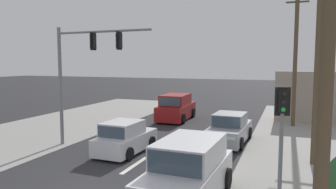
% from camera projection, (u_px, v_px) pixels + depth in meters
% --- Properties ---
extents(lane_dash_mid, '(0.20, 2.40, 0.01)m').
position_uv_depth(lane_dash_mid, '(135.00, 165.00, 13.61)').
color(lane_dash_mid, silver).
rests_on(lane_dash_mid, ground).
extents(lane_dash_far, '(0.20, 2.40, 0.01)m').
position_uv_depth(lane_dash_far, '(174.00, 139.00, 18.28)').
color(lane_dash_far, silver).
rests_on(lane_dash_far, ground).
extents(utility_pole_foreground_right, '(3.78, 0.40, 9.35)m').
position_uv_depth(utility_pole_foreground_right, '(320.00, 18.00, 5.55)').
color(utility_pole_foreground_right, brown).
rests_on(utility_pole_foreground_right, ground).
extents(utility_pole_midground_right, '(1.80, 0.26, 9.30)m').
position_uv_depth(utility_pole_midground_right, '(319.00, 47.00, 13.24)').
color(utility_pole_midground_right, brown).
rests_on(utility_pole_midground_right, ground).
extents(utility_pole_background_right, '(1.80, 0.26, 9.19)m').
position_uv_depth(utility_pole_background_right, '(295.00, 53.00, 21.27)').
color(utility_pole_background_right, brown).
rests_on(utility_pole_background_right, ground).
extents(traffic_signal_mast, '(5.28, 0.53, 6.00)m').
position_uv_depth(traffic_signal_mast, '(81.00, 64.00, 16.10)').
color(traffic_signal_mast, slate).
rests_on(traffic_signal_mast, ground).
extents(pedestal_signal_right_kerb, '(0.44, 0.31, 3.56)m').
position_uv_depth(pedestal_signal_right_kerb, '(282.00, 126.00, 9.54)').
color(pedestal_signal_right_kerb, slate).
rests_on(pedestal_signal_right_kerb, ground).
extents(hatchback_oncoming_mid, '(1.91, 3.70, 1.53)m').
position_uv_depth(hatchback_oncoming_mid, '(125.00, 138.00, 15.38)').
color(hatchback_oncoming_mid, silver).
rests_on(hatchback_oncoming_mid, ground).
extents(suv_receding_far, '(2.16, 4.59, 1.90)m').
position_uv_depth(suv_receding_far, '(176.00, 108.00, 24.09)').
color(suv_receding_far, maroon).
rests_on(suv_receding_far, ground).
extents(sedan_oncoming_near, '(2.04, 4.31, 1.56)m').
position_uv_depth(sedan_oncoming_near, '(229.00, 129.00, 17.38)').
color(sedan_oncoming_near, '#A3A8AD').
rests_on(sedan_oncoming_near, ground).
extents(suv_crossing_left, '(2.19, 4.60, 1.90)m').
position_uv_depth(suv_crossing_left, '(188.00, 172.00, 10.10)').
color(suv_crossing_left, silver).
rests_on(suv_crossing_left, ground).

